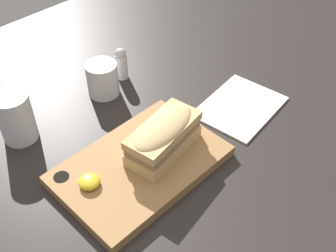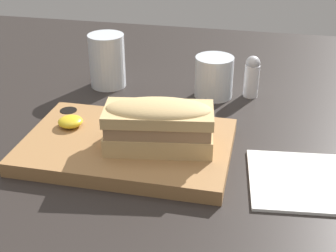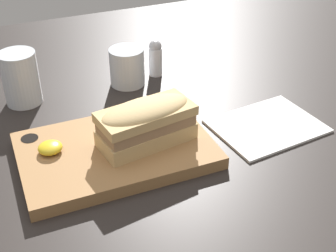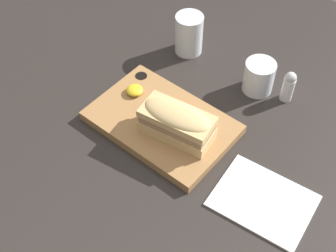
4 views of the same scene
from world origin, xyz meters
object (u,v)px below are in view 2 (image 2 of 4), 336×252
water_glass (107,64)px  napkin (318,181)px  sandwich (159,123)px  wine_glass (214,79)px  salt_shaker (252,76)px  serving_board (127,146)px

water_glass → napkin: (35.69, -23.79, -3.95)cm
sandwich → napkin: sandwich is taller
sandwich → wine_glass: bearing=78.7°
sandwich → salt_shaker: sandwich is taller
serving_board → water_glass: water_glass is taller
sandwich → napkin: (20.77, -0.96, -5.38)cm
water_glass → salt_shaker: (25.70, 0.84, -0.41)cm
water_glass → wine_glass: 19.39cm
serving_board → napkin: (25.51, -1.92, -0.80)cm
serving_board → salt_shaker: size_ratio=3.87×
serving_board → napkin: 25.59cm
water_glass → wine_glass: bearing=-1.7°
serving_board → salt_shaker: salt_shaker is taller
water_glass → salt_shaker: 25.72cm
wine_glass → napkin: 28.55cm
water_glass → wine_glass: water_glass is taller
wine_glass → napkin: (16.33, -23.22, -3.04)cm
sandwich → wine_glass: 22.81cm
water_glass → wine_glass: (19.36, -0.58, -0.91)cm
water_glass → napkin: size_ratio=0.52×
sandwich → napkin: size_ratio=0.81×
serving_board → water_glass: size_ratio=2.96×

